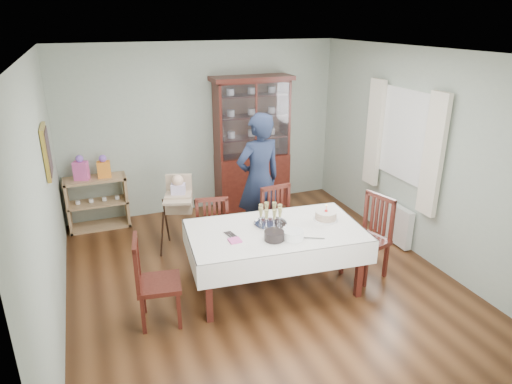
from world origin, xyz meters
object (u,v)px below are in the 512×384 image
dining_table (275,258)px  high_chair (180,220)px  chair_end_left (158,297)px  china_cabinet (252,142)px  woman (259,180)px  birthday_cake (326,216)px  gift_bag_orange (104,167)px  chair_end_right (365,253)px  gift_bag_pink (81,169)px  sideboard (98,203)px  chair_far_left (215,253)px  chair_far_right (282,240)px  champagne_tray (270,219)px

dining_table → high_chair: high_chair is taller
chair_end_left → high_chair: high_chair is taller
china_cabinet → woman: (-0.39, -1.31, -0.18)m
birthday_cake → gift_bag_orange: size_ratio=0.85×
chair_end_right → high_chair: size_ratio=0.96×
china_cabinet → high_chair: 1.95m
gift_bag_pink → dining_table: bearing=-50.9°
chair_end_left → chair_end_right: size_ratio=0.95×
woman → high_chair: (-1.08, 0.23, -0.52)m
dining_table → woman: 1.33m
sideboard → birthday_cake: bearing=-44.6°
china_cabinet → chair_end_left: 3.45m
high_chair → woman: bearing=5.0°
sideboard → gift_bag_pink: 0.59m
chair_far_left → chair_far_right: bearing=11.1°
woman → high_chair: 1.22m
chair_far_right → chair_end_left: bearing=-163.8°
china_cabinet → sideboard: 2.60m
champagne_tray → gift_bag_pink: (-2.02, 2.34, 0.13)m
chair_far_left → chair_far_right: (0.91, -0.01, 0.01)m
china_cabinet → gift_bag_orange: (-2.35, 0.00, -0.17)m
woman → birthday_cake: bearing=98.9°
birthday_cake → china_cabinet: bearing=90.5°
china_cabinet → sideboard: size_ratio=2.42×
woman → champagne_tray: 1.07m
dining_table → gift_bag_orange: size_ratio=6.09×
champagne_tray → gift_bag_orange: (-1.70, 2.34, 0.12)m
chair_far_left → gift_bag_orange: 2.33m
chair_far_right → champagne_tray: size_ratio=2.54×
sideboard → gift_bag_orange: size_ratio=2.61×
chair_far_left → birthday_cake: size_ratio=3.25×
chair_end_right → champagne_tray: chair_end_right is taller
high_chair → gift_bag_orange: size_ratio=3.10×
chair_end_left → gift_bag_pink: 2.81m
dining_table → champagne_tray: size_ratio=5.32×
china_cabinet → chair_far_left: china_cabinet is taller
chair_far_right → chair_end_right: size_ratio=0.97×
champagne_tray → gift_bag_orange: bearing=125.9°
dining_table → woman: (0.26, 1.18, 0.55)m
china_cabinet → champagne_tray: 2.45m
china_cabinet → chair_end_right: china_cabinet is taller
champagne_tray → woman: bearing=76.0°
china_cabinet → chair_end_right: bearing=-78.9°
birthday_cake → high_chair: bearing=137.1°
chair_far_left → birthday_cake: bearing=-11.3°
chair_end_left → woman: size_ratio=0.52×
china_cabinet → chair_far_left: size_ratio=2.28×
chair_far_right → gift_bag_orange: 2.89m
chair_end_left → champagne_tray: size_ratio=2.48×
chair_far_left → champagne_tray: 0.90m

